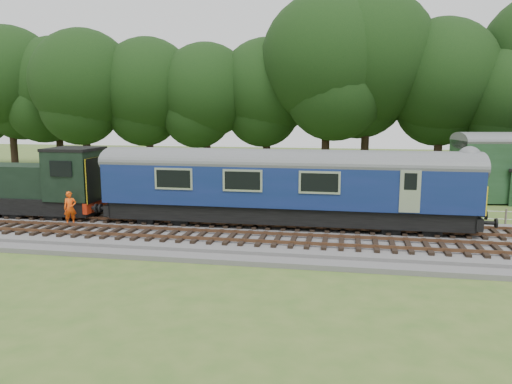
# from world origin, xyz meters

# --- Properties ---
(ground) EXTENTS (120.00, 120.00, 0.00)m
(ground) POSITION_xyz_m (0.00, 0.00, 0.00)
(ground) COLOR #3D6023
(ground) RESTS_ON ground
(ballast) EXTENTS (70.00, 7.00, 0.35)m
(ballast) POSITION_xyz_m (0.00, 0.00, 0.17)
(ballast) COLOR #4C4C4F
(ballast) RESTS_ON ground
(track_north) EXTENTS (67.20, 2.40, 0.21)m
(track_north) POSITION_xyz_m (0.00, 1.40, 0.42)
(track_north) COLOR black
(track_north) RESTS_ON ballast
(track_south) EXTENTS (67.20, 2.40, 0.21)m
(track_south) POSITION_xyz_m (0.00, -1.60, 0.42)
(track_south) COLOR black
(track_south) RESTS_ON ballast
(fence) EXTENTS (64.00, 0.12, 1.00)m
(fence) POSITION_xyz_m (0.00, 4.50, 0.00)
(fence) COLOR #6B6054
(fence) RESTS_ON ground
(tree_line) EXTENTS (70.00, 8.00, 18.00)m
(tree_line) POSITION_xyz_m (0.00, 22.00, 0.00)
(tree_line) COLOR black
(tree_line) RESTS_ON ground
(dmu_railcar) EXTENTS (18.05, 2.86, 3.88)m
(dmu_railcar) POSITION_xyz_m (4.83, 1.40, 2.61)
(dmu_railcar) COLOR black
(dmu_railcar) RESTS_ON ground
(shunter_loco) EXTENTS (8.91, 2.60, 3.38)m
(shunter_loco) POSITION_xyz_m (-9.10, 1.40, 1.97)
(shunter_loco) COLOR black
(shunter_loco) RESTS_ON ground
(worker) EXTENTS (0.73, 0.70, 1.68)m
(worker) POSITION_xyz_m (-5.76, -0.31, 1.19)
(worker) COLOR #FF4F0D
(worker) RESTS_ON ballast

